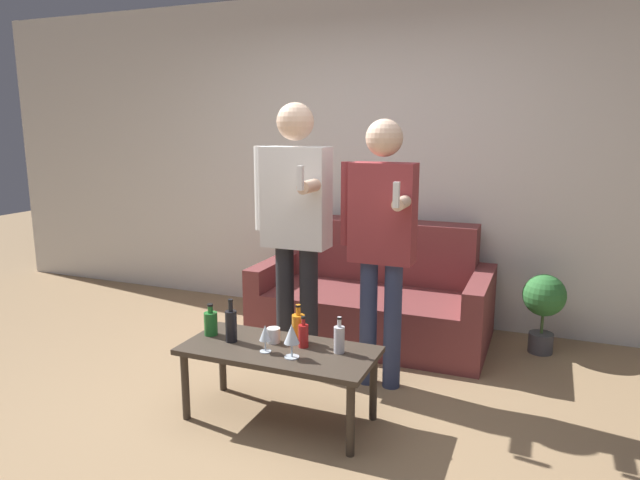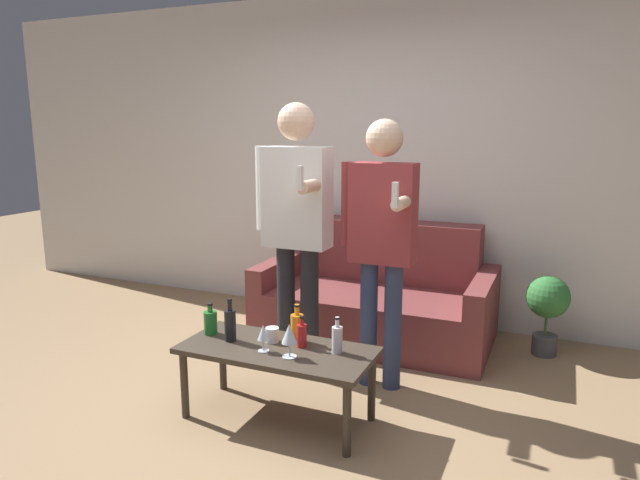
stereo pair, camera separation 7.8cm
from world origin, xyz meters
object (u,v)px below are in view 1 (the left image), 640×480
coffee_table (279,356)px  person_standing_left (295,217)px  bottle_orange (303,335)px  person_standing_right (381,232)px  couch (375,297)px

coffee_table → person_standing_left: bearing=106.1°
bottle_orange → person_standing_right: (0.27, 0.57, 0.50)m
couch → person_standing_right: 1.14m
person_standing_left → person_standing_right: 0.58m
couch → person_standing_left: size_ratio=0.99×
coffee_table → person_standing_right: size_ratio=0.65×
couch → person_standing_right: (0.28, -0.85, 0.69)m
bottle_orange → couch: bearing=90.4°
couch → bottle_orange: (0.01, -1.42, 0.19)m
couch → bottle_orange: couch is taller
couch → coffee_table: bearing=-94.3°
coffee_table → person_standing_right: person_standing_right is taller
coffee_table → person_standing_left: person_standing_left is taller
person_standing_left → person_standing_right: person_standing_left is taller
coffee_table → couch: bearing=85.7°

